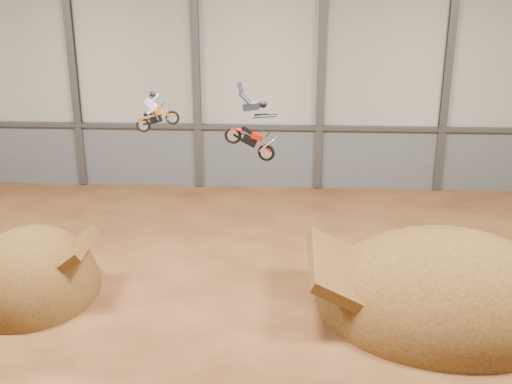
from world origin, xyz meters
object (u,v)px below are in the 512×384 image
fmx_rider_b (246,121)px  takeoff_ramp (34,293)px  landing_ramp (444,306)px  fmx_rider_a (159,108)px

fmx_rider_b → takeoff_ramp: bearing=-166.5°
fmx_rider_b → landing_ramp: bearing=4.6°
takeoff_ramp → fmx_rider_a: 9.21m
fmx_rider_a → fmx_rider_b: (3.67, -2.19, 0.14)m
landing_ramp → fmx_rider_b: 10.81m
fmx_rider_a → fmx_rider_b: 4.27m
takeoff_ramp → fmx_rider_a: fmx_rider_a is taller
takeoff_ramp → landing_ramp: 16.71m
landing_ramp → fmx_rider_b: fmx_rider_b is taller
takeoff_ramp → fmx_rider_b: (8.80, 0.45, 7.31)m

